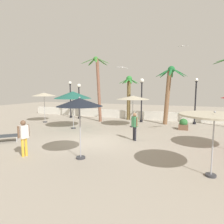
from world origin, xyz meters
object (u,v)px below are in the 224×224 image
object	(u,v)px
palm_tree_0	(169,88)
palm_tree_2	(129,93)
patio_umbrella_3	(214,118)
palm_tree_3	(98,82)
lamp_post_1	(142,94)
guest_2	(24,135)
patio_umbrella_0	(73,95)
patio_umbrella_5	(80,103)
lounge_chair_0	(0,136)
patio_umbrella_2	(44,95)
lamp_post_3	(70,97)
patio_umbrella_1	(133,98)
lamp_post_2	(79,95)
seagull_1	(122,68)
seagull_0	(183,46)
planter	(183,125)
guest_1	(135,124)
lamp_post_0	(195,100)

from	to	relation	value
palm_tree_0	palm_tree_2	size ratio (longest dim) A/B	1.14
patio_umbrella_3	palm_tree_3	world-z (taller)	palm_tree_3
lamp_post_1	guest_2	bearing A→B (deg)	-104.30
patio_umbrella_0	patio_umbrella_5	world-z (taller)	patio_umbrella_0
lounge_chair_0	guest_2	xyz separation A→B (m)	(3.18, -1.25, 0.62)
patio_umbrella_2	palm_tree_2	world-z (taller)	palm_tree_2
patio_umbrella_3	lamp_post_3	bearing A→B (deg)	141.09
patio_umbrella_1	lamp_post_2	xyz separation A→B (m)	(-6.42, 2.34, 0.08)
palm_tree_0	lamp_post_2	xyz separation A→B (m)	(-8.95, 0.06, -0.68)
patio_umbrella_3	patio_umbrella_0	bearing A→B (deg)	149.77
patio_umbrella_0	palm_tree_0	xyz separation A→B (m)	(6.65, 4.61, 0.52)
lamp_post_1	seagull_1	bearing A→B (deg)	-128.10
palm_tree_0	lamp_post_1	distance (m)	2.50
palm_tree_0	seagull_0	size ratio (longest dim) A/B	5.49
palm_tree_0	lamp_post_3	world-z (taller)	palm_tree_0
patio_umbrella_1	patio_umbrella_5	world-z (taller)	patio_umbrella_5
patio_umbrella_3	lounge_chair_0	bearing A→B (deg)	177.95
palm_tree_0	lamp_post_3	xyz separation A→B (m)	(-10.14, 0.26, -0.88)
guest_2	patio_umbrella_0	bearing A→B (deg)	102.64
lamp_post_1	lounge_chair_0	distance (m)	11.78
patio_umbrella_1	planter	size ratio (longest dim) A/B	3.12
guest_1	patio_umbrella_5	bearing A→B (deg)	-110.56
patio_umbrella_3	guest_1	xyz separation A→B (m)	(-3.77, 3.66, -1.09)
patio_umbrella_3	palm_tree_0	size ratio (longest dim) A/B	0.47
guest_2	seagull_0	distance (m)	15.29
seagull_1	planter	size ratio (longest dim) A/B	1.45
palm_tree_2	planter	bearing A→B (deg)	-30.61
lounge_chair_0	guest_1	bearing A→B (deg)	24.57
palm_tree_3	planter	distance (m)	8.45
patio_umbrella_0	planter	world-z (taller)	patio_umbrella_0
palm_tree_2	palm_tree_3	world-z (taller)	palm_tree_3
palm_tree_0	lamp_post_1	xyz separation A→B (m)	(-2.42, 0.33, -0.52)
lamp_post_1	seagull_1	size ratio (longest dim) A/B	3.29
patio_umbrella_0	patio_umbrella_2	xyz separation A→B (m)	(-4.06, 1.48, -0.05)
patio_umbrella_0	seagull_0	size ratio (longest dim) A/B	3.21
patio_umbrella_2	lamp_post_3	xyz separation A→B (m)	(0.57, 3.39, -0.30)
lamp_post_1	planter	distance (m)	4.88
seagull_0	lamp_post_3	bearing A→B (deg)	-171.81
patio_umbrella_5	guest_2	xyz separation A→B (m)	(-2.54, -0.70, -1.47)
patio_umbrella_0	patio_umbrella_1	xyz separation A→B (m)	(4.12, 2.33, -0.24)
patio_umbrella_2	palm_tree_3	world-z (taller)	palm_tree_3
patio_umbrella_3	palm_tree_0	distance (m)	10.29
palm_tree_0	seagull_1	size ratio (longest dim) A/B	4.09
lamp_post_2	patio_umbrella_3	bearing A→B (deg)	-41.14
palm_tree_2	patio_umbrella_3	bearing A→B (deg)	-60.24
lamp_post_3	seagull_1	size ratio (longest dim) A/B	3.17
patio_umbrella_1	palm_tree_3	world-z (taller)	palm_tree_3
patio_umbrella_5	guest_2	bearing A→B (deg)	-164.54
lamp_post_0	guest_1	world-z (taller)	lamp_post_0
patio_umbrella_5	lounge_chair_0	bearing A→B (deg)	174.50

